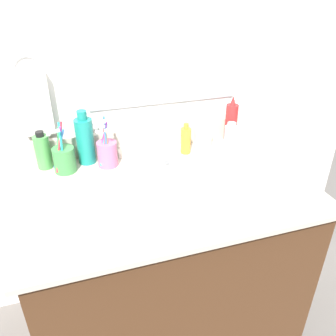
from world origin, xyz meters
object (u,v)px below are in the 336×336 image
object	(u,v)px
bottle_oil_amber	(186,140)
cup_green	(64,158)
bottle_toner_green	(43,151)
cup_pink	(107,153)
bottle_lotion_white	(203,136)
hand_towel	(35,105)
soap_bar	(126,153)
bottle_mouthwash_teal	(85,140)
bottle_gel_clear	(231,136)
faucet	(160,159)
bottle_spray_red	(231,122)

from	to	relation	value
bottle_oil_amber	cup_green	xyz separation A→B (m)	(-0.46, -0.00, -0.00)
bottle_oil_amber	bottle_toner_green	distance (m)	0.53
cup_green	cup_pink	world-z (taller)	cup_pink
bottle_oil_amber	bottle_lotion_white	xyz separation A→B (m)	(0.07, -0.01, 0.01)
hand_towel	soap_bar	world-z (taller)	hand_towel
bottle_mouthwash_teal	bottle_lotion_white	xyz separation A→B (m)	(0.45, -0.05, -0.03)
bottle_oil_amber	bottle_lotion_white	bearing A→B (deg)	-8.29
cup_pink	bottle_toner_green	bearing A→B (deg)	165.20
bottle_mouthwash_teal	bottle_toner_green	distance (m)	0.15
cup_green	hand_towel	bearing A→B (deg)	121.64
hand_towel	bottle_mouthwash_teal	size ratio (longest dim) A/B	1.08
bottle_toner_green	soap_bar	distance (m)	0.31
bottle_oil_amber	bottle_toner_green	world-z (taller)	bottle_toner_green
cup_green	bottle_toner_green	bearing A→B (deg)	142.10
soap_bar	hand_towel	bearing A→B (deg)	169.09
bottle_gel_clear	soap_bar	world-z (taller)	bottle_gel_clear
hand_towel	bottle_lotion_white	xyz separation A→B (m)	(0.60, -0.12, -0.15)
bottle_lotion_white	soap_bar	distance (m)	0.31
faucet	bottle_gel_clear	size ratio (longest dim) A/B	1.49
bottle_toner_green	cup_green	bearing A→B (deg)	-37.90
cup_green	bottle_mouthwash_teal	bearing A→B (deg)	29.45
faucet	bottle_spray_red	xyz separation A→B (m)	(0.35, 0.13, 0.06)
bottle_lotion_white	bottle_toner_green	bearing A→B (deg)	174.46
bottle_oil_amber	bottle_lotion_white	world-z (taller)	bottle_lotion_white
hand_towel	bottle_toner_green	xyz separation A→B (m)	(0.00, -0.06, -0.15)
faucet	bottle_oil_amber	size ratio (longest dim) A/B	1.28
faucet	bottle_mouthwash_teal	world-z (taller)	bottle_mouthwash_teal
bottle_spray_red	bottle_toner_green	distance (m)	0.75
bottle_gel_clear	bottle_spray_red	bearing A→B (deg)	64.24
bottle_oil_amber	bottle_spray_red	bearing A→B (deg)	14.09
faucet	bottle_spray_red	distance (m)	0.38
cup_green	soap_bar	size ratio (longest dim) A/B	2.96
hand_towel	bottle_mouthwash_teal	bearing A→B (deg)	-23.07
bottle_spray_red	bottle_lotion_white	world-z (taller)	bottle_spray_red
bottle_mouthwash_teal	bottle_gel_clear	distance (m)	0.57
bottle_oil_amber	soap_bar	world-z (taller)	bottle_oil_amber
hand_towel	faucet	bearing A→B (deg)	-23.82
bottle_mouthwash_teal	hand_towel	bearing A→B (deg)	156.93
bottle_toner_green	soap_bar	size ratio (longest dim) A/B	2.22
cup_green	cup_pink	xyz separation A→B (m)	(0.15, -0.01, 0.00)
bottle_lotion_white	cup_green	distance (m)	0.53
cup_pink	soap_bar	xyz separation A→B (m)	(0.08, 0.06, -0.04)
cup_green	faucet	bearing A→B (deg)	-11.13
bottle_oil_amber	cup_pink	distance (m)	0.31
cup_green	cup_pink	bearing A→B (deg)	-1.99
bottle_spray_red	cup_green	distance (m)	0.69
bottle_oil_amber	bottle_mouthwash_teal	xyz separation A→B (m)	(-0.38, 0.04, 0.04)
bottle_gel_clear	bottle_toner_green	bearing A→B (deg)	175.32
bottle_lotion_white	hand_towel	bearing A→B (deg)	168.94
bottle_oil_amber	bottle_gel_clear	distance (m)	0.19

